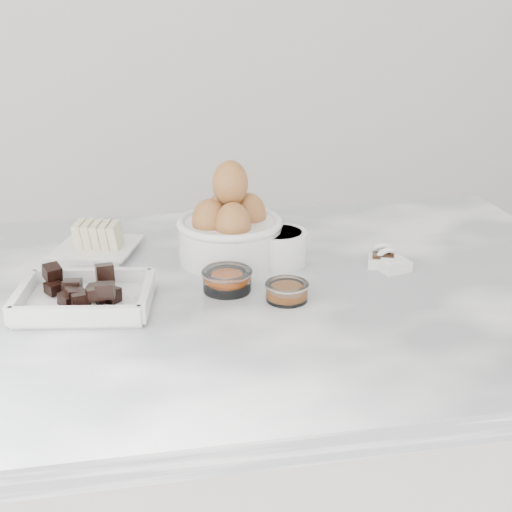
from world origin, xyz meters
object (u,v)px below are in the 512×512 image
(salt_spoon, at_px, (392,262))
(butter_plate, at_px, (95,242))
(vanilla_spoon, at_px, (383,258))
(egg_bowl, at_px, (230,228))
(chocolate_dish, at_px, (84,294))
(sugar_ramekin, at_px, (280,246))
(honey_bowl, at_px, (287,291))
(zest_bowl, at_px, (227,279))

(salt_spoon, bearing_deg, butter_plate, 160.92)
(butter_plate, bearing_deg, vanilla_spoon, -17.25)
(butter_plate, relative_size, egg_bowl, 0.93)
(chocolate_dish, relative_size, egg_bowl, 1.18)
(butter_plate, xyz_separation_m, salt_spoon, (0.49, -0.17, -0.01))
(sugar_ramekin, bearing_deg, honey_bowl, -98.37)
(egg_bowl, bearing_deg, chocolate_dish, -147.52)
(egg_bowl, height_order, zest_bowl, egg_bowl)
(zest_bowl, xyz_separation_m, salt_spoon, (0.29, 0.03, -0.01))
(honey_bowl, relative_size, vanilla_spoon, 0.96)
(chocolate_dish, height_order, zest_bowl, chocolate_dish)
(chocolate_dish, bearing_deg, vanilla_spoon, 9.06)
(sugar_ramekin, relative_size, vanilla_spoon, 1.33)
(butter_plate, distance_m, honey_bowl, 0.39)
(egg_bowl, relative_size, vanilla_spoon, 2.60)
(sugar_ramekin, distance_m, egg_bowl, 0.09)
(butter_plate, bearing_deg, egg_bowl, -18.00)
(butter_plate, bearing_deg, salt_spoon, -19.08)
(chocolate_dish, distance_m, egg_bowl, 0.29)
(egg_bowl, bearing_deg, zest_bowl, -100.69)
(chocolate_dish, distance_m, vanilla_spoon, 0.50)
(honey_bowl, height_order, salt_spoon, salt_spoon)
(vanilla_spoon, bearing_deg, egg_bowl, 163.45)
(sugar_ramekin, bearing_deg, zest_bowl, -136.63)
(egg_bowl, distance_m, zest_bowl, 0.14)
(butter_plate, height_order, sugar_ramekin, same)
(egg_bowl, bearing_deg, honey_bowl, -71.93)
(honey_bowl, distance_m, vanilla_spoon, 0.22)
(sugar_ramekin, relative_size, zest_bowl, 1.17)
(chocolate_dish, xyz_separation_m, egg_bowl, (0.24, 0.15, 0.04))
(chocolate_dish, height_order, salt_spoon, chocolate_dish)
(chocolate_dish, bearing_deg, egg_bowl, 32.48)
(sugar_ramekin, bearing_deg, chocolate_dish, -158.95)
(egg_bowl, relative_size, zest_bowl, 2.29)
(sugar_ramekin, height_order, vanilla_spoon, sugar_ramekin)
(butter_plate, relative_size, sugar_ramekin, 1.83)
(zest_bowl, bearing_deg, salt_spoon, 6.97)
(sugar_ramekin, distance_m, salt_spoon, 0.19)
(chocolate_dish, distance_m, butter_plate, 0.23)
(chocolate_dish, distance_m, sugar_ramekin, 0.35)
(chocolate_dish, distance_m, salt_spoon, 0.51)
(honey_bowl, height_order, vanilla_spoon, vanilla_spoon)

